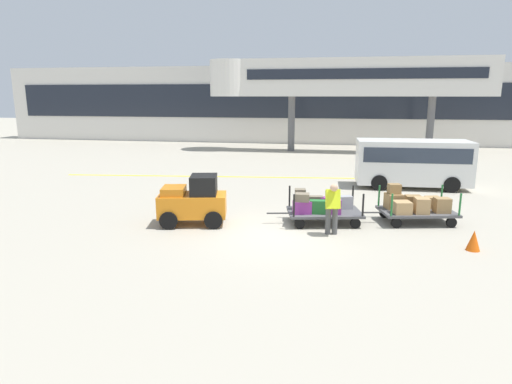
% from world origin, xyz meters
% --- Properties ---
extents(ground_plane, '(120.00, 120.00, 0.00)m').
position_xyz_m(ground_plane, '(0.00, 0.00, 0.00)').
color(ground_plane, '#A8A08E').
extents(apron_lead_line, '(19.47, 2.40, 0.01)m').
position_xyz_m(apron_lead_line, '(-2.19, 8.95, 0.00)').
color(apron_lead_line, yellow).
rests_on(apron_lead_line, ground_plane).
extents(terminal_building, '(56.53, 2.51, 6.49)m').
position_xyz_m(terminal_building, '(0.00, 25.97, 3.25)').
color(terminal_building, silver).
rests_on(terminal_building, ground_plane).
extents(jet_bridge, '(19.69, 3.00, 6.55)m').
position_xyz_m(jet_bridge, '(1.48, 19.99, 5.20)').
color(jet_bridge, silver).
rests_on(jet_bridge, ground_plane).
extents(baggage_tug, '(2.28, 1.60, 1.58)m').
position_xyz_m(baggage_tug, '(-2.67, 0.45, 0.75)').
color(baggage_tug, orange).
rests_on(baggage_tug, ground_plane).
extents(baggage_cart_lead, '(3.09, 1.85, 1.10)m').
position_xyz_m(baggage_cart_lead, '(1.28, 1.30, 0.53)').
color(baggage_cart_lead, '#4C4C4F').
rests_on(baggage_cart_lead, ground_plane).
extents(baggage_cart_middle, '(3.09, 1.85, 1.22)m').
position_xyz_m(baggage_cart_middle, '(4.25, 1.93, 0.54)').
color(baggage_cart_middle, '#4C4C4F').
rests_on(baggage_cart_middle, ground_plane).
extents(baggage_handler, '(0.47, 0.48, 1.56)m').
position_xyz_m(baggage_handler, '(1.66, 0.13, 0.87)').
color(baggage_handler, '#4C4C4C').
rests_on(baggage_handler, ground_plane).
extents(shuttle_van, '(4.86, 2.09, 2.10)m').
position_xyz_m(shuttle_van, '(5.03, 7.73, 1.23)').
color(shuttle_van, white).
rests_on(shuttle_van, ground_plane).
extents(safety_cone_near, '(0.36, 0.36, 0.55)m').
position_xyz_m(safety_cone_near, '(5.37, -0.54, 0.28)').
color(safety_cone_near, '#EA590F').
rests_on(safety_cone_near, ground_plane).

